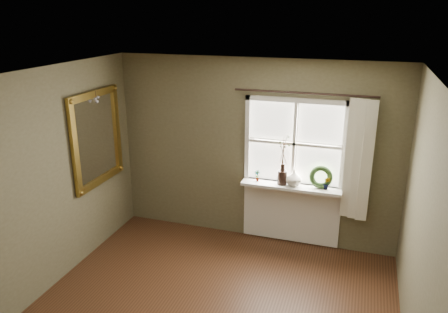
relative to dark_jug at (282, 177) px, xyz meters
The scene contains 15 objects.
ceiling 2.68m from the dark_jug, 101.33° to the right, with size 4.50×4.50×0.00m, color silver.
wall_back 0.54m from the dark_jug, 157.04° to the left, with size 4.00×0.10×2.60m, color brown.
wall_left 3.27m from the dark_jug, 139.42° to the right, with size 0.10×4.50×2.60m, color brown.
wall_right 2.69m from the dark_jug, 52.53° to the right, with size 0.10×4.50×2.60m, color brown.
window_frame 0.49m from the dark_jug, 40.99° to the left, with size 1.36×0.06×1.24m.
window_sill 0.17m from the dark_jug, ahead, with size 1.36×0.26×0.04m, color white.
window_apron 0.58m from the dark_jug, 41.33° to the left, with size 1.36×0.04×0.88m, color white.
dark_jug is the anchor object (origin of this frame).
cream_vase 0.16m from the dark_jug, ahead, with size 0.21×0.21×0.22m, color beige.
wreath 0.51m from the dark_jug, ahead, with size 0.31×0.31×0.07m, color #28411D.
potted_plant_left 0.35m from the dark_jug, behind, with size 0.08×0.06×0.16m, color #28411D.
potted_plant_right 0.60m from the dark_jug, ahead, with size 0.10×0.08×0.18m, color #28411D.
curtain 1.03m from the dark_jug, ahead, with size 0.36×0.12×1.59m, color beige.
curtain_rod 1.18m from the dark_jug, 12.52° to the left, with size 0.03×0.03×1.84m, color black.
gilt_mirror 2.55m from the dark_jug, 163.30° to the right, with size 0.10×1.07×1.28m.
Camera 1 is at (1.39, -3.39, 3.19)m, focal length 35.00 mm.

